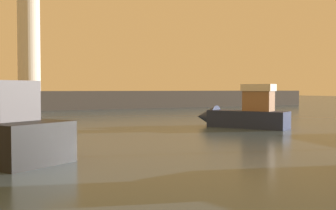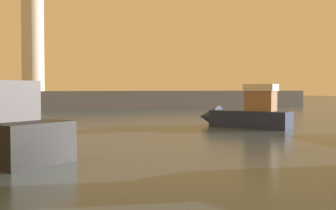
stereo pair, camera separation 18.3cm
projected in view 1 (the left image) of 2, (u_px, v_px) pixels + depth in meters
ground_plane at (95, 127)px, 26.62m from camera, size 220.00×220.00×0.00m
breakwater at (36, 100)px, 48.63m from camera, size 76.75×6.10×2.20m
lighthouse at (29, 30)px, 48.01m from camera, size 2.55×2.55×15.14m
motorboat_3 at (240, 114)px, 26.22m from camera, size 4.46×6.08×2.93m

